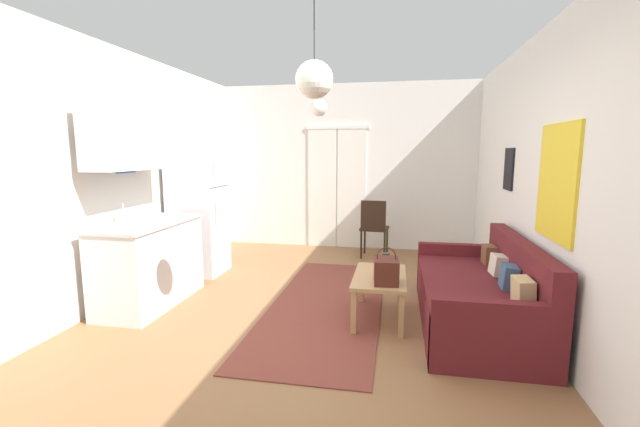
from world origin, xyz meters
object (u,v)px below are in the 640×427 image
handbag (386,271)px  refrigerator (198,210)px  coffee_table (380,281)px  bamboo_vase (385,262)px  couch (483,298)px  pendant_lamp_far (319,108)px  accent_chair (374,225)px  pendant_lamp_near (314,80)px

handbag → refrigerator: 2.90m
coffee_table → bamboo_vase: size_ratio=2.15×
couch → refrigerator: bearing=161.9°
coffee_table → pendant_lamp_far: 2.57m
couch → handbag: couch is taller
bamboo_vase → accent_chair: 2.24m
pendant_lamp_near → pendant_lamp_far: (-0.44, 2.46, 0.06)m
pendant_lamp_far → accent_chair: bearing=48.9°
accent_chair → pendant_lamp_far: 2.02m
refrigerator → pendant_lamp_near: size_ratio=2.32×
couch → pendant_lamp_near: bearing=-147.3°
accent_chair → pendant_lamp_far: size_ratio=1.38×
coffee_table → pendant_lamp_near: (-0.47, -0.91, 1.78)m
handbag → pendant_lamp_near: (-0.53, -0.68, 1.60)m
accent_chair → pendant_lamp_near: bearing=89.8°
bamboo_vase → pendant_lamp_near: pendant_lamp_near is taller
bamboo_vase → couch: bearing=-7.8°
refrigerator → bamboo_vase: bearing=-21.5°
bamboo_vase → pendant_lamp_near: 1.99m
bamboo_vase → pendant_lamp_far: pendant_lamp_far is taller
couch → bamboo_vase: 0.97m
accent_chair → refrigerator: bearing=32.8°
pendant_lamp_near → pendant_lamp_far: same height
coffee_table → bamboo_vase: 0.22m
pendant_lamp_far → handbag: bearing=-61.3°
couch → accent_chair: 2.63m
couch → bamboo_vase: bearing=172.2°
pendant_lamp_near → couch: bearing=32.7°
handbag → refrigerator: size_ratio=0.20×
handbag → refrigerator: refrigerator is taller
handbag → pendant_lamp_far: 2.61m
refrigerator → pendant_lamp_far: (1.57, 0.41, 1.36)m
pendant_lamp_far → refrigerator: bearing=-165.4°
couch → pendant_lamp_far: 3.11m
couch → pendant_lamp_near: size_ratio=2.68×
pendant_lamp_near → bamboo_vase: bearing=63.9°
bamboo_vase → pendant_lamp_far: (-0.95, 1.41, 1.67)m
bamboo_vase → pendant_lamp_near: (-0.51, -1.05, 1.62)m
couch → pendant_lamp_far: bearing=140.7°
bamboo_vase → pendant_lamp_near: bearing=-116.1°
pendant_lamp_near → handbag: bearing=52.1°
pendant_lamp_near → pendant_lamp_far: size_ratio=1.13×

